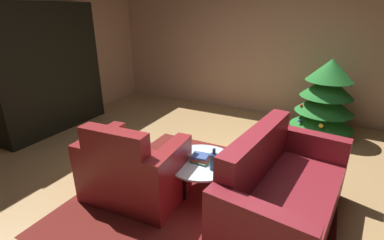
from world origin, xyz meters
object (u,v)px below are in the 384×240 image
at_px(couch_red, 280,195).
at_px(coffee_table, 201,163).
at_px(bookshelf_unit, 54,68).
at_px(decorated_tree, 326,98).
at_px(book_stack_on_table, 200,158).
at_px(bottle_on_table, 214,161).
at_px(armchair_red, 133,171).

bearing_deg(couch_red, coffee_table, 173.47).
height_order(bookshelf_unit, decorated_tree, bookshelf_unit).
relative_size(bookshelf_unit, coffee_table, 2.62).
relative_size(coffee_table, book_stack_on_table, 3.68).
height_order(bottle_on_table, decorated_tree, decorated_tree).
distance_m(bookshelf_unit, couch_red, 3.99).
distance_m(armchair_red, book_stack_on_table, 0.73).
relative_size(armchair_red, bottle_on_table, 4.51).
height_order(coffee_table, decorated_tree, decorated_tree).
xyz_separation_m(armchair_red, book_stack_on_table, (0.62, 0.38, 0.13)).
distance_m(bookshelf_unit, book_stack_on_table, 3.11).
bearing_deg(bookshelf_unit, decorated_tree, 22.19).
relative_size(bottle_on_table, decorated_tree, 0.19).
distance_m(armchair_red, bottle_on_table, 0.88).
height_order(bookshelf_unit, armchair_red, bookshelf_unit).
distance_m(armchair_red, coffee_table, 0.73).
xyz_separation_m(couch_red, decorated_tree, (0.21, 2.41, 0.31)).
xyz_separation_m(bookshelf_unit, bottle_on_table, (3.17, -0.75, -0.53)).
height_order(couch_red, decorated_tree, decorated_tree).
bearing_deg(armchair_red, couch_red, 11.09).
xyz_separation_m(armchair_red, coffee_table, (0.62, 0.39, 0.06)).
relative_size(bookshelf_unit, armchair_red, 1.92).
relative_size(coffee_table, bottle_on_table, 3.30).
relative_size(book_stack_on_table, bottle_on_table, 0.90).
bearing_deg(coffee_table, decorated_tree, 64.97).
height_order(bookshelf_unit, coffee_table, bookshelf_unit).
distance_m(bookshelf_unit, coffee_table, 3.12).
height_order(bookshelf_unit, bottle_on_table, bookshelf_unit).
bearing_deg(book_stack_on_table, couch_red, -5.72).
bearing_deg(decorated_tree, coffee_table, -115.03).
distance_m(couch_red, decorated_tree, 2.44).
height_order(coffee_table, book_stack_on_table, book_stack_on_table).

